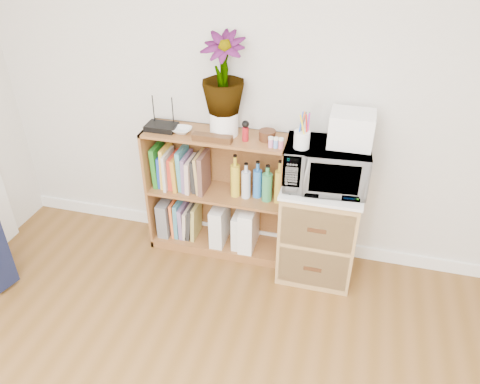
% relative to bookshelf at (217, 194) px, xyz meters
% --- Properties ---
extents(skirting_board, '(4.00, 0.02, 0.10)m').
position_rel_bookshelf_xyz_m(skirting_board, '(0.35, 0.14, -0.42)').
color(skirting_board, white).
rests_on(skirting_board, ground).
extents(bookshelf, '(1.00, 0.30, 0.95)m').
position_rel_bookshelf_xyz_m(bookshelf, '(0.00, 0.00, 0.00)').
color(bookshelf, brown).
rests_on(bookshelf, ground).
extents(wicker_unit, '(0.50, 0.45, 0.70)m').
position_rel_bookshelf_xyz_m(wicker_unit, '(0.75, -0.08, -0.12)').
color(wicker_unit, '#9E7542').
rests_on(wicker_unit, ground).
extents(microwave, '(0.54, 0.39, 0.29)m').
position_rel_bookshelf_xyz_m(microwave, '(0.75, -0.08, 0.39)').
color(microwave, white).
rests_on(microwave, wicker_unit).
extents(pen_cup, '(0.10, 0.10, 0.11)m').
position_rel_bookshelf_xyz_m(pen_cup, '(0.59, -0.15, 0.58)').
color(pen_cup, white).
rests_on(pen_cup, microwave).
extents(small_appliance, '(0.26, 0.22, 0.21)m').
position_rel_bookshelf_xyz_m(small_appliance, '(0.87, -0.04, 0.63)').
color(small_appliance, white).
rests_on(small_appliance, microwave).
extents(router, '(0.21, 0.14, 0.04)m').
position_rel_bookshelf_xyz_m(router, '(-0.38, -0.02, 0.49)').
color(router, black).
rests_on(router, bookshelf).
extents(white_bowl, '(0.13, 0.13, 0.03)m').
position_rel_bookshelf_xyz_m(white_bowl, '(-0.23, -0.03, 0.49)').
color(white_bowl, silver).
rests_on(white_bowl, bookshelf).
extents(plant_pot, '(0.19, 0.19, 0.16)m').
position_rel_bookshelf_xyz_m(plant_pot, '(0.05, 0.02, 0.55)').
color(plant_pot, white).
rests_on(plant_pot, bookshelf).
extents(potted_plant, '(0.28, 0.28, 0.50)m').
position_rel_bookshelf_xyz_m(potted_plant, '(0.05, 0.02, 0.89)').
color(potted_plant, '#2E752F').
rests_on(potted_plant, plant_pot).
extents(trinket_box, '(0.26, 0.07, 0.04)m').
position_rel_bookshelf_xyz_m(trinket_box, '(0.01, -0.10, 0.50)').
color(trinket_box, '#39200F').
rests_on(trinket_box, bookshelf).
extents(kokeshi_doll, '(0.04, 0.04, 0.09)m').
position_rel_bookshelf_xyz_m(kokeshi_doll, '(0.22, -0.04, 0.52)').
color(kokeshi_doll, maroon).
rests_on(kokeshi_doll, bookshelf).
extents(wooden_bowl, '(0.11, 0.11, 0.06)m').
position_rel_bookshelf_xyz_m(wooden_bowl, '(0.35, 0.01, 0.51)').
color(wooden_bowl, '#3B2210').
rests_on(wooden_bowl, bookshelf).
extents(paint_jars, '(0.10, 0.04, 0.05)m').
position_rel_bookshelf_xyz_m(paint_jars, '(0.43, -0.09, 0.50)').
color(paint_jars, pink).
rests_on(paint_jars, bookshelf).
extents(file_box, '(0.08, 0.23, 0.28)m').
position_rel_bookshelf_xyz_m(file_box, '(-0.41, 0.00, -0.26)').
color(file_box, slate).
rests_on(file_box, bookshelf).
extents(magazine_holder_left, '(0.10, 0.25, 0.31)m').
position_rel_bookshelf_xyz_m(magazine_holder_left, '(0.02, -0.01, -0.25)').
color(magazine_holder_left, silver).
rests_on(magazine_holder_left, bookshelf).
extents(magazine_holder_mid, '(0.09, 0.22, 0.28)m').
position_rel_bookshelf_xyz_m(magazine_holder_mid, '(0.18, -0.01, -0.27)').
color(magazine_holder_mid, silver).
rests_on(magazine_holder_mid, bookshelf).
extents(magazine_holder_right, '(0.10, 0.27, 0.33)m').
position_rel_bookshelf_xyz_m(magazine_holder_right, '(0.24, -0.01, -0.24)').
color(magazine_holder_right, white).
rests_on(magazine_holder_right, bookshelf).
extents(cookbooks, '(0.39, 0.20, 0.31)m').
position_rel_bookshelf_xyz_m(cookbooks, '(-0.27, 0.00, 0.16)').
color(cookbooks, '#20721E').
rests_on(cookbooks, bookshelf).
extents(liquor_bottles, '(0.45, 0.07, 0.31)m').
position_rel_bookshelf_xyz_m(liquor_bottles, '(0.33, 0.00, 0.17)').
color(liquor_bottles, gold).
rests_on(liquor_bottles, bookshelf).
extents(lower_books, '(0.20, 0.19, 0.29)m').
position_rel_bookshelf_xyz_m(lower_books, '(-0.26, 0.00, -0.27)').
color(lower_books, orange).
rests_on(lower_books, bookshelf).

